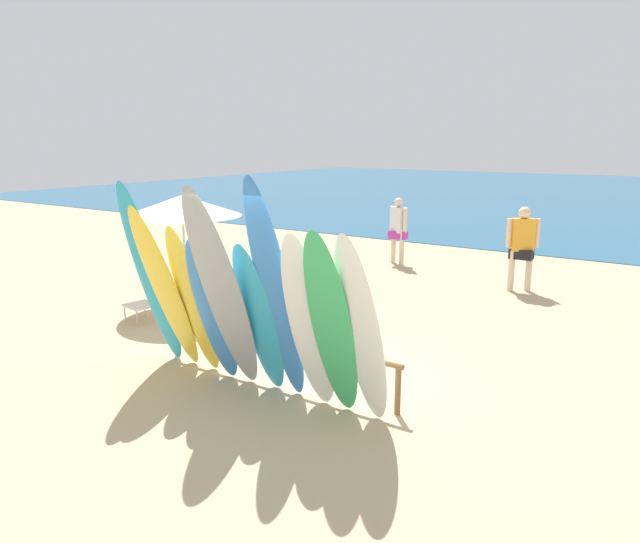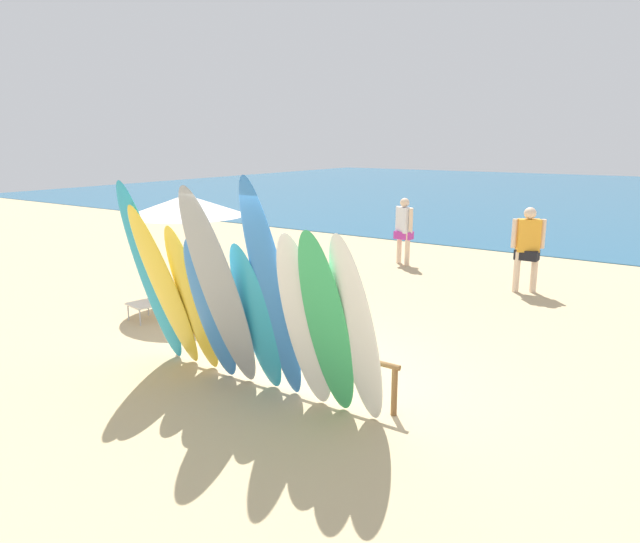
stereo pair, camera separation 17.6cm
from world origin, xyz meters
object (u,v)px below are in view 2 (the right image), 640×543
at_px(surfboard_teal_0, 151,276).
at_px(surfboard_blue_6, 272,294).
at_px(surfboard_white_7, 305,325).
at_px(beach_umbrella, 186,205).
at_px(surfboard_teal_5, 257,320).
at_px(surfboard_green_8, 327,328).
at_px(surfboard_yellow_2, 193,301).
at_px(beach_chair_red, 153,295).
at_px(surfboard_rack, 272,343).
at_px(surfboard_grey_4, 220,293).
at_px(beachgoer_midbeach, 404,226).
at_px(beachgoer_near_rack, 528,244).
at_px(surfboard_blue_3, 211,311).
at_px(surfboard_white_9, 357,334).
at_px(surfboard_yellow_1, 165,289).

relative_size(surfboard_teal_0, surfboard_blue_6, 0.95).
bearing_deg(surfboard_white_7, beach_umbrella, 147.49).
bearing_deg(surfboard_teal_5, surfboard_green_8, -4.67).
bearing_deg(beach_umbrella, surfboard_yellow_2, -42.11).
relative_size(surfboard_yellow_2, beach_chair_red, 2.65).
distance_m(surfboard_rack, surfboard_grey_4, 1.10).
relative_size(surfboard_yellow_2, surfboard_teal_5, 1.06).
xyz_separation_m(surfboard_white_7, beachgoer_midbeach, (-2.73, 7.97, -0.12)).
height_order(surfboard_teal_0, surfboard_teal_5, surfboard_teal_0).
xyz_separation_m(surfboard_teal_5, beachgoer_near_rack, (1.32, 6.85, 0.03)).
xyz_separation_m(surfboard_yellow_2, surfboard_grey_4, (0.73, -0.24, 0.27)).
distance_m(surfboard_teal_5, beachgoer_near_rack, 6.97).
height_order(surfboard_green_8, beach_umbrella, surfboard_green_8).
distance_m(surfboard_grey_4, beachgoer_midbeach, 8.29).
height_order(surfboard_grey_4, beachgoer_midbeach, surfboard_grey_4).
xyz_separation_m(surfboard_teal_0, surfboard_yellow_2, (0.68, 0.08, -0.26)).
relative_size(surfboard_blue_6, surfboard_white_7, 1.25).
distance_m(surfboard_blue_3, surfboard_teal_5, 0.68).
xyz_separation_m(surfboard_rack, beach_chair_red, (-3.37, 0.88, -0.08)).
distance_m(surfboard_blue_6, beach_chair_red, 4.26).
bearing_deg(surfboard_rack, surfboard_grey_4, -102.46).
relative_size(surfboard_teal_5, surfboard_white_7, 0.90).
distance_m(surfboard_white_7, beachgoer_midbeach, 8.42).
distance_m(surfboard_grey_4, surfboard_white_9, 1.79).
bearing_deg(surfboard_teal_0, beachgoer_midbeach, 86.57).
bearing_deg(beachgoer_near_rack, surfboard_blue_6, 53.07).
xyz_separation_m(surfboard_blue_3, beachgoer_midbeach, (-1.27, 7.95, -0.02)).
bearing_deg(surfboard_green_8, surfboard_blue_3, 172.32).
bearing_deg(beachgoer_midbeach, surfboard_white_7, 135.55).
bearing_deg(surfboard_white_9, surfboard_yellow_1, -175.51).
bearing_deg(surfboard_teal_0, surfboard_green_8, -6.03).
bearing_deg(beachgoer_midbeach, beach_umbrella, 99.06).
bearing_deg(beachgoer_near_rack, surfboard_teal_5, 50.18).
relative_size(surfboard_teal_0, surfboard_yellow_1, 1.11).
bearing_deg(beach_chair_red, surfboard_grey_4, -15.87).
xyz_separation_m(surfboard_grey_4, surfboard_green_8, (1.44, 0.10, -0.19)).
bearing_deg(surfboard_teal_5, surfboard_yellow_2, -176.99).
bearing_deg(surfboard_blue_3, beach_chair_red, 150.08).
xyz_separation_m(surfboard_teal_0, surfboard_white_7, (2.53, -0.00, -0.21)).
xyz_separation_m(surfboard_blue_6, surfboard_green_8, (0.76, -0.03, -0.24)).
xyz_separation_m(surfboard_blue_3, surfboard_white_9, (2.11, -0.02, 0.13)).
distance_m(surfboard_yellow_1, surfboard_blue_6, 1.83).
height_order(surfboard_yellow_2, beachgoer_midbeach, surfboard_yellow_2).
height_order(surfboard_teal_0, surfboard_white_9, surfboard_teal_0).
xyz_separation_m(surfboard_teal_0, surfboard_green_8, (2.85, -0.06, -0.17)).
height_order(surfboard_rack, surfboard_white_7, surfboard_white_7).
bearing_deg(surfboard_teal_5, surfboard_white_7, -3.87).
relative_size(surfboard_green_8, beachgoer_near_rack, 1.36).
xyz_separation_m(surfboard_white_7, surfboard_green_8, (0.33, -0.05, 0.04)).
relative_size(surfboard_rack, surfboard_blue_6, 1.29).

